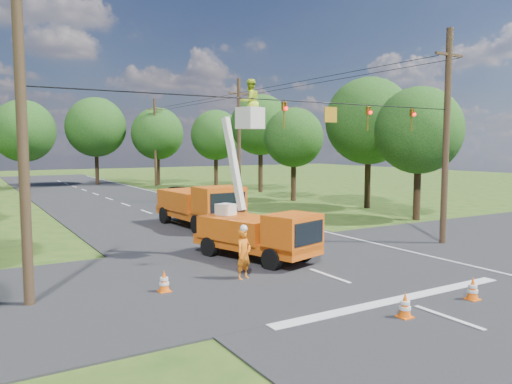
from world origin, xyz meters
TOP-DOWN VIEW (x-y plane):
  - ground at (0.00, 20.00)m, footprint 140.00×140.00m
  - road_main at (0.00, 20.00)m, footprint 12.00×100.00m
  - road_cross at (0.00, 2.00)m, footprint 56.00×10.00m
  - stop_bar at (0.00, -3.20)m, footprint 9.00×0.45m
  - edge_line at (5.60, 20.00)m, footprint 0.12×90.00m
  - bucket_truck at (-0.78, 3.63)m, footprint 3.46×5.76m
  - second_truck at (0.61, 12.22)m, footprint 2.95×6.71m
  - ground_worker at (-2.75, 1.28)m, footprint 0.75×0.62m
  - distant_car at (4.98, 26.00)m, footprint 2.82×3.93m
  - traffic_cone_0 at (-0.96, -4.37)m, footprint 0.38×0.38m
  - traffic_cone_1 at (1.98, -4.30)m, footprint 0.38×0.38m
  - traffic_cone_2 at (2.02, 7.10)m, footprint 0.38×0.38m
  - traffic_cone_3 at (3.66, 9.88)m, footprint 0.38×0.38m
  - traffic_cone_4 at (-5.68, 1.21)m, footprint 0.38×0.38m
  - traffic_cone_6 at (3.09, 15.78)m, footprint 0.38×0.38m
  - pole_right_near at (8.50, 2.00)m, footprint 1.80×0.30m
  - pole_right_mid at (8.50, 22.00)m, footprint 1.80×0.30m
  - pole_right_far at (8.50, 42.00)m, footprint 1.80×0.30m
  - pole_left at (-9.50, 2.00)m, footprint 0.30×0.30m
  - signal_span at (2.23, 1.99)m, footprint 18.00×0.29m
  - tree_right_a at (13.50, 8.00)m, footprint 5.40×5.40m
  - tree_right_b at (15.00, 14.00)m, footprint 6.40×6.40m
  - tree_right_c at (13.20, 21.00)m, footprint 5.00×5.00m
  - tree_right_d at (14.80, 29.00)m, footprint 6.00×6.00m
  - tree_right_e at (13.80, 37.00)m, footprint 5.60×5.60m
  - tree_far_a at (-5.00, 45.00)m, footprint 6.60×6.60m
  - tree_far_b at (3.00, 47.00)m, footprint 7.00×7.00m
  - tree_far_c at (9.50, 44.00)m, footprint 6.20×6.20m

SIDE VIEW (x-z plane):
  - ground at x=0.00m, z-range 0.00..0.00m
  - road_main at x=0.00m, z-range -0.03..0.03m
  - road_cross at x=0.00m, z-range -0.04..0.04m
  - stop_bar at x=0.00m, z-range -0.01..0.01m
  - edge_line at x=5.60m, z-range -0.01..0.01m
  - traffic_cone_0 at x=-0.96m, z-range 0.00..0.71m
  - traffic_cone_1 at x=1.98m, z-range 0.00..0.71m
  - traffic_cone_2 at x=2.02m, z-range 0.00..0.71m
  - traffic_cone_3 at x=3.66m, z-range 0.00..0.71m
  - traffic_cone_4 at x=-5.68m, z-range 0.00..0.71m
  - traffic_cone_6 at x=3.09m, z-range 0.00..0.71m
  - distant_car at x=4.98m, z-range 0.00..1.24m
  - ground_worker at x=-2.75m, z-range 0.00..1.77m
  - second_truck at x=0.61m, z-range 0.05..2.51m
  - bucket_truck at x=-0.78m, z-range -2.02..5.27m
  - pole_left at x=-9.50m, z-range 0.00..9.00m
  - pole_right_near at x=8.50m, z-range 0.11..10.11m
  - pole_right_mid at x=8.50m, z-range 0.11..10.11m
  - pole_right_far at x=8.50m, z-range 0.11..10.11m
  - tree_right_c at x=13.20m, z-range 1.40..9.23m
  - tree_right_a at x=13.50m, z-range 1.42..9.70m
  - tree_right_e at x=13.80m, z-range 1.50..10.12m
  - signal_span at x=2.23m, z-range 5.34..6.41m
  - tree_far_c at x=9.50m, z-range 1.47..10.65m
  - tree_far_a at x=-5.00m, z-range 1.44..10.94m
  - tree_right_b at x=15.00m, z-range 1.61..11.26m
  - tree_right_d at x=14.80m, z-range 1.83..11.53m
  - tree_far_b at x=3.00m, z-range 1.65..11.97m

